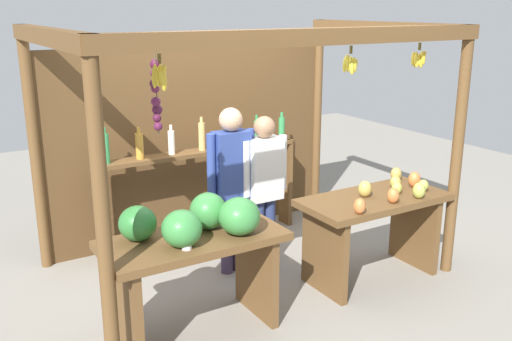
% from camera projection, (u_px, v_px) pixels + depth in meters
% --- Properties ---
extents(ground_plane, '(12.00, 12.00, 0.00)m').
position_uv_depth(ground_plane, '(245.00, 267.00, 5.49)').
color(ground_plane, gray).
rests_on(ground_plane, ground).
extents(market_stall, '(3.34, 2.17, 2.26)m').
position_uv_depth(market_stall, '(219.00, 123.00, 5.51)').
color(market_stall, brown).
rests_on(market_stall, ground).
extents(fruit_counter_left, '(1.35, 0.67, 1.07)m').
position_uv_depth(fruit_counter_left, '(195.00, 244.00, 4.21)').
color(fruit_counter_left, brown).
rests_on(fruit_counter_left, ground).
extents(fruit_counter_right, '(1.35, 0.65, 0.93)m').
position_uv_depth(fruit_counter_right, '(375.00, 216.00, 5.14)').
color(fruit_counter_right, brown).
rests_on(fruit_counter_right, ground).
extents(bottle_shelf_unit, '(2.14, 0.22, 1.34)m').
position_uv_depth(bottle_shelf_unit, '(201.00, 169.00, 5.87)').
color(bottle_shelf_unit, brown).
rests_on(bottle_shelf_unit, ground).
extents(vendor_man, '(0.48, 0.21, 1.56)m').
position_uv_depth(vendor_man, '(231.00, 177.00, 5.17)').
color(vendor_man, '#3D304C').
rests_on(vendor_man, ground).
extents(vendor_woman, '(0.48, 0.20, 1.46)m').
position_uv_depth(vendor_woman, '(264.00, 180.00, 5.28)').
color(vendor_woman, navy).
rests_on(vendor_woman, ground).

